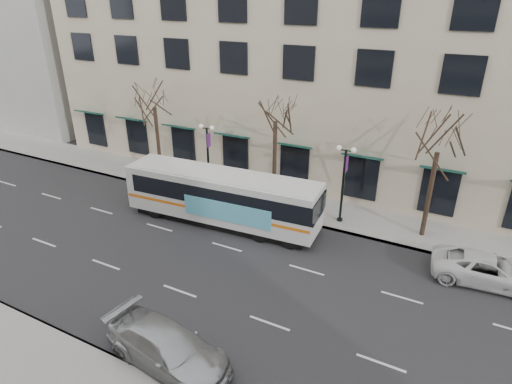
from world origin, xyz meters
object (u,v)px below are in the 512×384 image
Objects in this scene: tree_far_right at (440,136)px; lamp_post_left at (208,155)px; tree_far_left at (153,95)px; city_bus at (223,196)px; tree_far_mid at (276,107)px; lamp_post_right at (343,181)px; white_pickup at (488,269)px; silver_car at (168,347)px.

tree_far_right is 1.55× the size of lamp_post_left.
tree_far_left reaches higher than city_bus.
city_bus is at bearing -112.73° from tree_far_mid.
tree_far_left is 15.48m from lamp_post_right.
tree_far_mid is at bearing 180.00° from tree_far_right.
tree_far_right is 0.63× the size of city_bus.
white_pickup is at bearing -16.81° from lamp_post_right.
lamp_post_right is at bearing 0.00° from lamp_post_left.
tree_far_right is at bearing 6.85° from lamp_post_right.
tree_far_mid is 1.64× the size of lamp_post_right.
tree_far_right reaches higher than silver_car.
tree_far_left is 0.98× the size of tree_far_mid.
tree_far_left is 1.03× the size of tree_far_right.
lamp_post_right is at bearing 23.54° from city_bus.
lamp_post_left is at bearing -177.71° from tree_far_right.
tree_far_right reaches higher than lamp_post_right.
tree_far_right is at bearing 2.29° from lamp_post_left.
white_pickup is (13.58, -3.19, -6.15)m from tree_far_mid.
silver_car is at bearing -62.89° from lamp_post_left.
tree_far_right reaches higher than lamp_post_left.
tree_far_left reaches higher than tree_far_right.
lamp_post_left is (5.01, -0.60, -3.75)m from tree_far_left.
tree_far_right is (10.00, -0.00, -0.48)m from tree_far_mid.
tree_far_mid reaches higher than white_pickup.
tree_far_right is 1.43× the size of silver_car.
tree_far_right is 15.40m from lamp_post_left.
lamp_post_left is at bearing 76.85° from white_pickup.
tree_far_left reaches higher than lamp_post_right.
lamp_post_right is (5.01, -0.60, -3.96)m from tree_far_mid.
tree_far_right is 1.47× the size of white_pickup.
tree_far_left is 1.60× the size of lamp_post_left.
lamp_post_left reaches higher than city_bus.
tree_far_left is 1.60× the size of lamp_post_right.
lamp_post_right is at bearing 67.98° from white_pickup.
lamp_post_left is at bearing -173.15° from tree_far_mid.
city_bus is (8.31, -4.05, -4.82)m from tree_far_left.
lamp_post_left is 4.89m from city_bus.
lamp_post_left is 16.32m from silver_car.
city_bus is (3.30, -3.45, -1.06)m from lamp_post_left.
lamp_post_left is 0.41× the size of city_bus.
silver_car is (4.07, -10.95, -1.06)m from city_bus.
city_bus is 15.34m from white_pickup.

